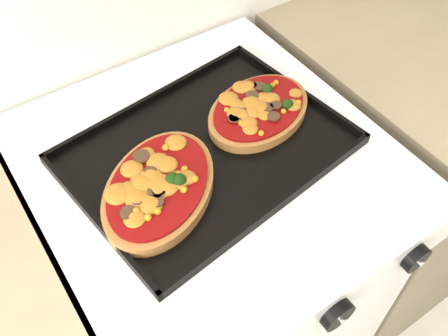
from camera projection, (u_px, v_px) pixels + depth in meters
stove at (211, 277)px, 1.20m from camera, size 0.60×0.60×0.91m
control_panel at (321, 309)px, 0.73m from camera, size 0.60×0.02×0.09m
knob_center at (337, 315)px, 0.73m from camera, size 0.05×0.02×0.05m
knob_right at (416, 258)px, 0.79m from camera, size 0.05×0.02×0.05m
baking_tray at (207, 149)px, 0.85m from camera, size 0.49×0.39×0.02m
pizza_left at (159, 187)px, 0.77m from camera, size 0.29×0.27×0.03m
pizza_right at (259, 109)px, 0.89m from camera, size 0.24×0.20×0.03m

